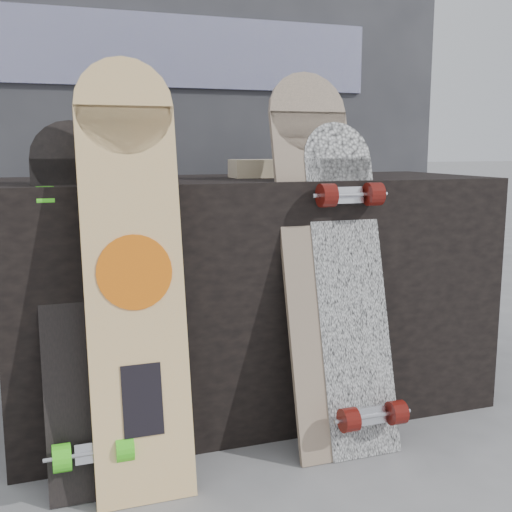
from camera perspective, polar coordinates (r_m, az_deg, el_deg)
name	(u,v)px	position (r m, az deg, el deg)	size (l,w,h in m)	color
ground	(309,471)	(1.91, 4.71, -18.52)	(60.00, 60.00, 0.00)	slate
vendor_table	(251,295)	(2.21, -0.46, -3.46)	(1.60, 0.60, 0.80)	black
booth	(189,101)	(2.97, -5.97, 13.51)	(2.40, 0.22, 2.20)	#333338
merch_box_purple	(112,163)	(2.19, -12.66, 8.09)	(0.18, 0.12, 0.10)	#3D3D7C
merch_box_small	(329,159)	(2.25, 6.52, 8.56)	(0.14, 0.14, 0.12)	#3D3D7C
merch_box_flat	(264,168)	(2.17, 0.68, 7.79)	(0.22, 0.10, 0.06)	#D1B78C
longboard_geisha	(134,266)	(1.68, -10.82, -0.87)	(0.26, 0.24, 1.14)	beige
longboard_celtic	(321,249)	(1.93, 5.76, 0.62)	(0.25, 0.32, 1.13)	beige
longboard_cascadia	(352,282)	(1.94, 8.50, -2.27)	(0.22, 0.34, 0.98)	white
skateboard_dark	(81,297)	(1.78, -15.28, -3.57)	(0.22, 0.39, 0.98)	black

